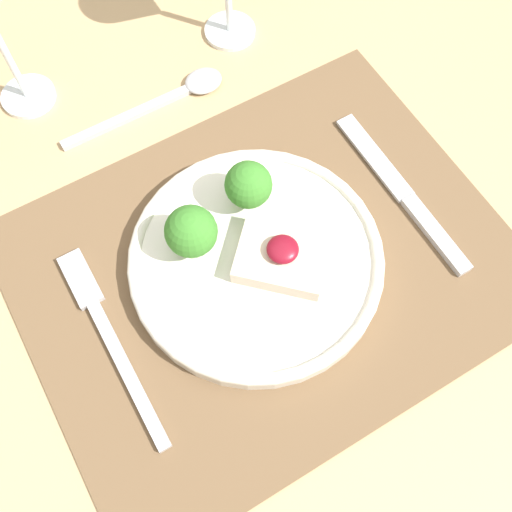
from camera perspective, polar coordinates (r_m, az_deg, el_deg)
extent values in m
plane|color=#4C4742|center=(1.29, 0.45, -13.94)|extent=(8.00, 8.00, 0.00)
cube|color=tan|center=(0.61, 0.93, -1.54)|extent=(1.22, 1.07, 0.03)
cylinder|color=tan|center=(1.32, 11.12, 19.84)|extent=(0.06, 0.06, 0.70)
cube|color=brown|center=(0.59, 0.95, -0.91)|extent=(0.47, 0.37, 0.00)
cylinder|color=silver|center=(0.58, 0.00, -0.49)|extent=(0.25, 0.25, 0.02)
torus|color=silver|center=(0.58, 0.00, -0.16)|extent=(0.25, 0.25, 0.01)
cube|color=beige|center=(0.57, 2.49, -0.04)|extent=(0.11, 0.11, 0.02)
ellipsoid|color=maroon|center=(0.55, 2.56, 0.65)|extent=(0.03, 0.03, 0.01)
cylinder|color=#84B256|center=(0.60, -0.70, 5.54)|extent=(0.01, 0.01, 0.02)
sphere|color=#387A28|center=(0.57, -0.73, 6.80)|extent=(0.05, 0.05, 0.05)
cylinder|color=#84B256|center=(0.58, -5.95, 1.16)|extent=(0.01, 0.01, 0.02)
sphere|color=#387A28|center=(0.55, -6.20, 2.34)|extent=(0.05, 0.05, 0.05)
cube|color=#B2B2B7|center=(0.57, -12.12, -10.84)|extent=(0.01, 0.15, 0.01)
cube|color=#B2B2B7|center=(0.61, -16.36, -2.11)|extent=(0.02, 0.06, 0.01)
cube|color=#B2B2B7|center=(0.63, 16.74, 1.98)|extent=(0.02, 0.10, 0.01)
cube|color=#B2B2B7|center=(0.66, 11.21, 9.21)|extent=(0.02, 0.12, 0.00)
cube|color=#B2B2B7|center=(0.70, -12.16, 12.81)|extent=(0.16, 0.01, 0.01)
ellipsoid|color=#B2B2B7|center=(0.71, -5.04, 16.28)|extent=(0.04, 0.04, 0.01)
cylinder|color=white|center=(0.77, -2.49, 20.63)|extent=(0.06, 0.06, 0.01)
cylinder|color=white|center=(0.75, -20.84, 14.03)|extent=(0.06, 0.06, 0.01)
cylinder|color=white|center=(0.71, -22.16, 16.40)|extent=(0.01, 0.01, 0.09)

